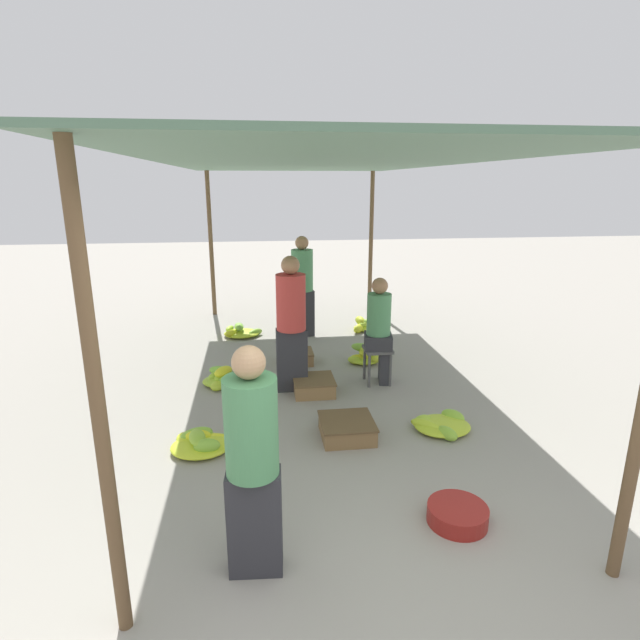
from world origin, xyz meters
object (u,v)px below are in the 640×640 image
crate_far (347,428)px  shopper_walking_mid (291,322)px  banana_pile_left_1 (200,442)px  banana_pile_right_1 (364,325)px  vendor_seated (380,329)px  basin_black (457,514)px  vendor_foreground (253,460)px  banana_pile_left_0 (241,332)px  banana_pile_left_2 (221,378)px  crate_mid (314,386)px  crate_near (298,357)px  shopper_walking_far (302,285)px  banana_pile_right_0 (365,356)px  banana_pile_right_2 (441,425)px  stool (378,355)px

crate_far → shopper_walking_mid: shopper_walking_mid is taller
banana_pile_left_1 → banana_pile_right_1: size_ratio=1.05×
vendor_seated → basin_black: bearing=-91.5°
banana_pile_right_1 → vendor_foreground: bearing=-109.5°
vendor_seated → shopper_walking_mid: bearing=-176.2°
banana_pile_left_1 → banana_pile_left_0: bearing=85.1°
basin_black → banana_pile_left_2: (-1.93, 2.96, 0.02)m
basin_black → crate_mid: size_ratio=0.91×
vendor_foreground → banana_pile_left_2: size_ratio=2.59×
crate_near → shopper_walking_mid: 1.22m
shopper_walking_far → shopper_walking_mid: bearing=-98.8°
banana_pile_left_1 → shopper_walking_mid: (1.00, 1.34, 0.80)m
basin_black → crate_far: 1.53m
banana_pile_left_1 → shopper_walking_mid: size_ratio=0.34×
shopper_walking_mid → banana_pile_right_0: bearing=35.7°
banana_pile_left_1 → banana_pile_right_1: banana_pile_right_1 is taller
banana_pile_left_1 → banana_pile_right_2: bearing=1.7°
banana_pile_right_1 → crate_near: (-1.28, -1.45, -0.01)m
crate_far → crate_mid: bearing=100.2°
vendor_foreground → crate_mid: (0.72, 2.82, -0.72)m
vendor_foreground → banana_pile_left_0: 5.34m
banana_pile_right_1 → banana_pile_left_1: bearing=-123.1°
stool → crate_near: size_ratio=1.11×
crate_far → shopper_walking_mid: bearing=109.5°
shopper_walking_mid → vendor_foreground: bearing=-98.9°
banana_pile_right_0 → banana_pile_right_1: banana_pile_right_0 is taller
banana_pile_right_1 → crate_mid: banana_pile_right_1 is taller
vendor_seated → shopper_walking_far: 2.30m
vendor_foreground → crate_far: bearing=61.3°
vendor_foreground → banana_pile_right_0: 4.13m
vendor_foreground → shopper_walking_far: bearing=81.1°
crate_mid → banana_pile_left_1: bearing=-136.4°
stool → banana_pile_right_2: 1.42m
vendor_seated → banana_pile_right_0: size_ratio=2.53×
banana_pile_left_2 → crate_near: size_ratio=1.42×
banana_pile_left_1 → shopper_walking_far: bearing=69.4°
banana_pile_left_0 → banana_pile_right_2: banana_pile_left_0 is taller
vendor_seated → crate_near: vendor_seated is taller
vendor_seated → crate_near: 1.44m
vendor_seated → crate_mid: size_ratio=2.74×
vendor_foreground → banana_pile_right_1: vendor_foreground is taller
banana_pile_right_2 → crate_mid: bearing=137.1°
banana_pile_left_0 → crate_far: banana_pile_left_0 is taller
banana_pile_left_0 → banana_pile_right_0: 2.34m
banana_pile_right_2 → basin_black: bearing=-105.9°
crate_far → shopper_walking_far: 3.61m
basin_black → banana_pile_left_1: (-2.04, 1.36, 0.00)m
banana_pile_left_0 → banana_pile_right_1: (2.11, 0.06, 0.02)m
vendor_foreground → banana_pile_right_1: size_ratio=2.86×
banana_pile_right_1 → banana_pile_right_0: bearing=-101.8°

